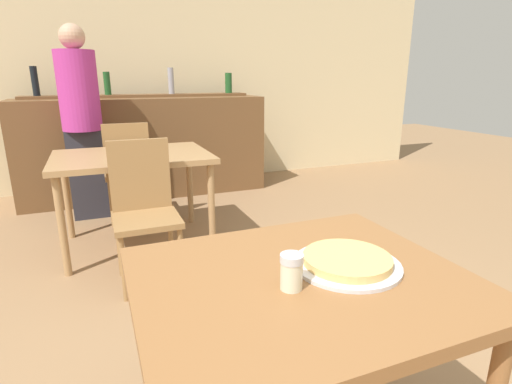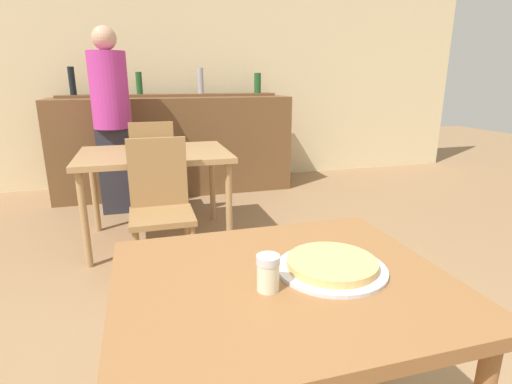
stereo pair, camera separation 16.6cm
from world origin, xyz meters
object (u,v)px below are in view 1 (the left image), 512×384
(cheese_shaker, at_px, (291,271))
(chair_far_side_front, at_px, (144,203))
(pizza_tray, at_px, (347,262))
(chair_far_side_back, at_px, (128,166))
(person_standing, at_px, (82,118))

(cheese_shaker, bearing_deg, chair_far_side_front, 97.46)
(chair_far_side_front, bearing_deg, cheese_shaker, -82.54)
(pizza_tray, distance_m, cheese_shaker, 0.23)
(chair_far_side_back, bearing_deg, pizza_tray, 98.96)
(cheese_shaker, xyz_separation_m, person_standing, (-0.55, 3.07, 0.16))
(pizza_tray, xyz_separation_m, cheese_shaker, (-0.22, -0.05, 0.04))
(cheese_shaker, bearing_deg, person_standing, 100.16)
(chair_far_side_front, bearing_deg, person_standing, 103.16)
(chair_far_side_front, xyz_separation_m, chair_far_side_back, (0.00, 1.16, 0.00))
(pizza_tray, bearing_deg, cheese_shaker, -166.45)
(chair_far_side_front, relative_size, person_standing, 0.53)
(chair_far_side_back, bearing_deg, cheese_shaker, 94.37)
(chair_far_side_front, distance_m, pizza_tray, 1.65)
(chair_far_side_back, bearing_deg, person_standing, -39.05)
(chair_far_side_front, height_order, pizza_tray, chair_far_side_front)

